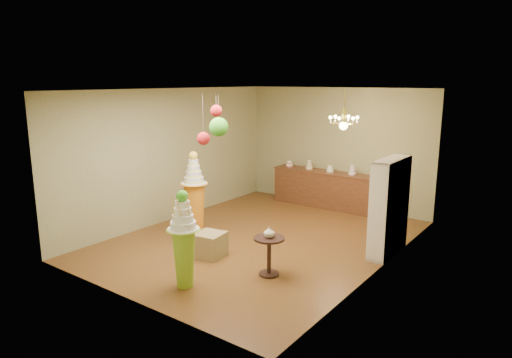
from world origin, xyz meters
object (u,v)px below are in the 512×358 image
Objects in this scene: pedestal_orange at (195,204)px; sideboard at (329,189)px; pedestal_green at (184,246)px; round_table at (269,251)px.

pedestal_orange reaches higher than sideboard.
pedestal_orange is at bearing 129.51° from pedestal_green.
sideboard reaches higher than round_table.
pedestal_green is 1.42m from round_table.
pedestal_green is 2.23m from pedestal_orange.
round_table is at bearing -14.69° from pedestal_orange.
pedestal_orange reaches higher than pedestal_green.
round_table is at bearing -75.47° from sideboard.
pedestal_green is 2.37× the size of round_table.
sideboard is at bearing 93.02° from pedestal_green.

